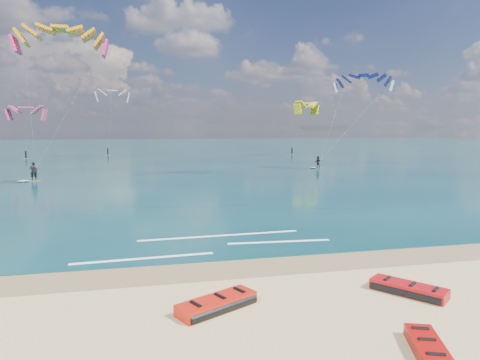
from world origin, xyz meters
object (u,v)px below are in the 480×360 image
at_px(packed_kite_left, 217,309).
at_px(packed_kite_mid, 408,294).
at_px(packed_kite_right, 428,354).
at_px(kitesurfer_far, 342,116).
at_px(kitesurfer_main, 47,100).

xyz_separation_m(packed_kite_left, packed_kite_mid, (6.49, -0.19, 0.00)).
bearing_deg(packed_kite_right, packed_kite_mid, -7.10).
bearing_deg(packed_kite_right, kitesurfer_far, -2.82).
height_order(packed_kite_mid, packed_kite_right, packed_kite_mid).
xyz_separation_m(packed_kite_right, kitesurfer_main, (-15.67, 35.75, 8.18)).
xyz_separation_m(packed_kite_left, packed_kite_right, (4.65, -3.72, 0.00)).
height_order(packed_kite_right, kitesurfer_far, kitesurfer_far).
relative_size(kitesurfer_main, kitesurfer_far, 1.16).
relative_size(packed_kite_mid, kitesurfer_main, 0.17).
bearing_deg(kitesurfer_far, packed_kite_right, -91.54).
bearing_deg(packed_kite_left, packed_kite_right, -66.56).
xyz_separation_m(packed_kite_right, kitesurfer_far, (18.93, 44.12, 7.10)).
bearing_deg(kitesurfer_far, kitesurfer_main, -144.72).
height_order(packed_kite_left, packed_kite_right, packed_kite_left).
bearing_deg(kitesurfer_main, kitesurfer_far, -7.58).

